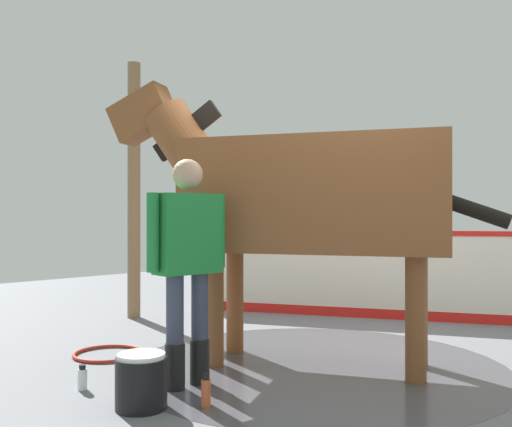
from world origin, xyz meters
TOP-DOWN VIEW (x-y plane):
  - ground_plane at (0.00, 0.00)m, footprint 16.00×16.00m
  - wet_patch at (-0.37, 0.16)m, footprint 3.21×3.21m
  - barrier_wall at (1.80, 1.30)m, footprint 2.14×3.93m
  - roof_post_near at (-0.22, 3.22)m, footprint 0.16×0.16m
  - horse at (-0.42, 0.26)m, footprint 1.98×3.19m
  - handler at (-1.52, 0.45)m, footprint 0.68×0.25m
  - wash_bucket at (-2.04, 0.27)m, footprint 0.34×0.34m
  - bottle_shampoo at (-2.12, 0.93)m, footprint 0.07×0.07m
  - bottle_spray at (-1.72, -0.02)m, footprint 0.06×0.06m
  - hose_coil at (-1.45, 1.71)m, footprint 0.64×0.64m

SIDE VIEW (x-z plane):
  - ground_plane at x=0.00m, z-range -0.02..0.00m
  - wet_patch at x=-0.37m, z-range 0.00..0.00m
  - hose_coil at x=-1.45m, z-range 0.00..0.03m
  - bottle_shampoo at x=-2.12m, z-range -0.01..0.18m
  - bottle_spray at x=-1.72m, z-range -0.01..0.22m
  - wash_bucket at x=-2.04m, z-range 0.00..0.36m
  - barrier_wall at x=1.80m, z-range -0.04..1.05m
  - handler at x=-1.52m, z-range 0.13..1.84m
  - horse at x=-0.42m, z-range 0.20..2.71m
  - roof_post_near at x=-0.22m, z-range 0.00..3.19m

